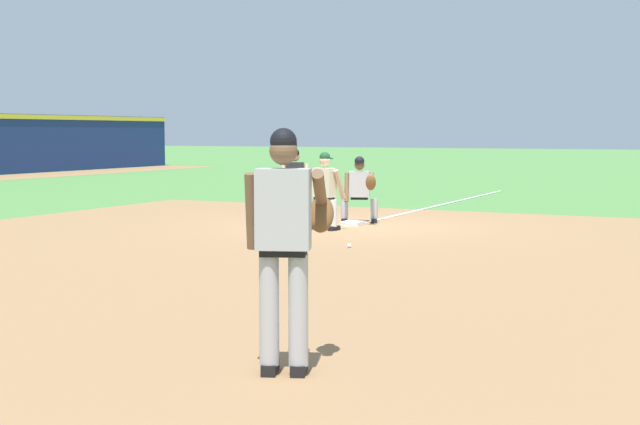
# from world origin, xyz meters

# --- Properties ---
(ground_plane) EXTENTS (160.00, 160.00, 0.00)m
(ground_plane) POSITION_xyz_m (0.00, 0.00, 0.00)
(ground_plane) COLOR #518942
(infield_dirt_patch) EXTENTS (18.00, 18.00, 0.01)m
(infield_dirt_patch) POSITION_xyz_m (-5.00, -1.93, 0.00)
(infield_dirt_patch) COLOR #9E754C
(infield_dirt_patch) RESTS_ON ground
(foul_line_stripe) EXTENTS (11.36, 0.10, 0.00)m
(foul_line_stripe) POSITION_xyz_m (5.68, 0.00, 0.01)
(foul_line_stripe) COLOR white
(foul_line_stripe) RESTS_ON ground
(first_base_bag) EXTENTS (0.38, 0.38, 0.09)m
(first_base_bag) POSITION_xyz_m (0.00, 0.00, 0.04)
(first_base_bag) COLOR white
(first_base_bag) RESTS_ON ground
(baseball) EXTENTS (0.07, 0.07, 0.07)m
(baseball) POSITION_xyz_m (-3.05, -1.29, 0.04)
(baseball) COLOR white
(baseball) RESTS_ON ground
(pitcher) EXTENTS (0.81, 0.60, 1.86)m
(pitcher) POSITION_xyz_m (-9.95, -3.86, 1.06)
(pitcher) COLOR black
(pitcher) RESTS_ON ground
(first_baseman) EXTENTS (0.85, 0.95, 1.34)m
(first_baseman) POSITION_xyz_m (0.56, 0.08, 0.73)
(first_baseman) COLOR black
(first_baseman) RESTS_ON ground
(baserunner) EXTENTS (0.51, 0.64, 1.46)m
(baserunner) POSITION_xyz_m (-0.90, 0.17, 0.79)
(baserunner) COLOR black
(baserunner) RESTS_ON ground
(umpire) EXTENTS (0.61, 0.67, 1.46)m
(umpire) POSITION_xyz_m (1.50, 2.05, 0.79)
(umpire) COLOR black
(umpire) RESTS_ON ground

